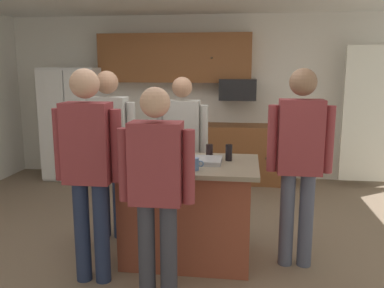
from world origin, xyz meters
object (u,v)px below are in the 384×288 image
Objects in this scene: person_guest_right at (88,162)px; tumbler_amber at (144,154)px; refrigerator at (75,123)px; glass_stout_tall at (229,153)px; serving_tray at (197,160)px; glass_dark_ale at (158,150)px; mug_ceramic_white at (194,164)px; person_host_foreground at (109,143)px; kitchen_island at (188,210)px; person_guest_left at (156,183)px; glass_pilsner at (209,151)px; mug_blue_stoneware at (156,159)px; microwave_over_range at (238,89)px; person_elder_center at (182,142)px; person_guest_by_door at (300,154)px.

person_guest_right is 11.07× the size of tumbler_amber.
refrigerator is 3.60m from glass_stout_tall.
serving_tray is at bearing -48.63° from refrigerator.
mug_ceramic_white is at bearing -50.03° from glass_dark_ale.
person_host_foreground is 0.65m from tumbler_amber.
kitchen_island is 0.66m from glass_stout_tall.
person_guest_left is (-0.12, -0.79, 0.49)m from kitchen_island.
tumbler_amber reaches higher than glass_dark_ale.
mug_ceramic_white reaches higher than kitchen_island.
glass_pilsner is at bearing 3.48° from person_guest_right.
person_guest_right is 1.19m from glass_pilsner.
mug_blue_stoneware is at bearing -162.27° from serving_tray.
microwave_over_range is 3.60m from person_guest_left.
person_elder_center reaches higher than mug_ceramic_white.
person_elder_center reaches higher than microwave_over_range.
kitchen_island is 0.94m from person_elder_center.
person_guest_left is at bearing -78.18° from glass_dark_ale.
person_host_foreground is 0.92m from person_guest_right.
glass_dark_ale is at bearing 20.36° from person_guest_left.
glass_pilsner is at bearing 25.67° from tumbler_amber.
refrigerator is at bearing -177.40° from microwave_over_range.
microwave_over_range is 3.68× the size of glass_stout_tall.
glass_stout_tall is (1.11, 0.66, -0.03)m from person_guest_right.
mug_ceramic_white is at bearing -95.53° from microwave_over_range.
microwave_over_range is at bearing 85.39° from glass_pilsner.
microwave_over_range is 3.46× the size of tumbler_amber.
person_elder_center reaches higher than glass_dark_ale.
mug_blue_stoneware is at bearing 157.03° from mug_ceramic_white.
microwave_over_range is at bearing 2.60° from refrigerator.
person_host_foreground is 1.04m from serving_tray.
microwave_over_range is 2.57m from glass_pilsner.
refrigerator is at bearing 79.20° from person_guest_right.
person_elder_center is at bearing 129.73° from glass_stout_tall.
person_guest_by_door is 4.07× the size of serving_tray.
serving_tray is at bearing -156.60° from glass_stout_tall.
glass_dark_ale reaches higher than mug_blue_stoneware.
person_elder_center is at bearing 10.54° from person_guest_left.
person_guest_by_door is 0.85m from glass_pilsner.
glass_pilsner is 0.82× the size of tumbler_amber.
person_guest_by_door is 13.27× the size of mug_ceramic_white.
glass_pilsner is (2.40, -2.40, 0.11)m from refrigerator.
glass_stout_tall is (0.54, -0.65, 0.03)m from person_elder_center.
person_guest_by_door is 11.07× the size of tumbler_amber.
microwave_over_range is at bearing 151.70° from person_elder_center.
glass_dark_ale reaches higher than mug_ceramic_white.
person_elder_center is (-0.05, 1.56, 0.02)m from person_guest_left.
person_guest_left is at bearing -106.52° from glass_pilsner.
mug_ceramic_white is at bearing -125.41° from glass_stout_tall.
glass_pilsner is (1.06, -0.16, -0.02)m from person_host_foreground.
tumbler_amber is at bearing -27.30° from person_elder_center.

